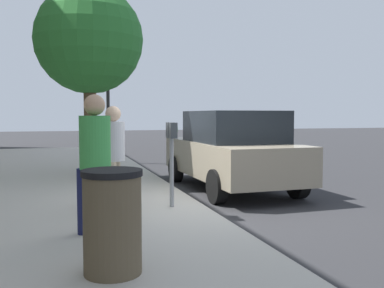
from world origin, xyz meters
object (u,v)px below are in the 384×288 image
Objects in this scene: parking_meter at (172,146)px; pedestrian_bystander at (95,153)px; pedestrian_at_meter at (114,150)px; traffic_signal at (111,89)px; street_tree at (89,41)px; parked_sedan_near at (231,150)px; trash_bin at (112,221)px.

pedestrian_bystander is at bearing 136.04° from parking_meter.
pedestrian_at_meter is at bearing 86.67° from parking_meter.
traffic_signal is (9.84, -1.32, 1.37)m from pedestrian_bystander.
parking_meter is at bearing -167.22° from street_tree.
pedestrian_at_meter is 0.47× the size of traffic_signal.
pedestrian_at_meter is 8.56m from traffic_signal.
street_tree is at bearing 50.73° from parked_sedan_near.
parked_sedan_near reaches higher than trash_bin.
traffic_signal is 3.56× the size of trash_bin.
pedestrian_at_meter is at bearing 125.25° from parked_sedan_near.
pedestrian_bystander is at bearing 176.71° from street_tree.
street_tree is at bearing 166.16° from traffic_signal.
traffic_signal is at bearing -6.45° from trash_bin.
parking_meter is 0.95m from pedestrian_at_meter.
parked_sedan_near is 4.39× the size of trash_bin.
parked_sedan_near is at bearing -163.02° from traffic_signal.
street_tree is (2.39, 2.92, 2.67)m from parked_sedan_near.
pedestrian_at_meter is 0.35× the size of street_tree.
traffic_signal is (3.98, -0.98, -0.99)m from street_tree.
traffic_signal reaches higher than pedestrian_bystander.
street_tree is 1.34× the size of traffic_signal.
street_tree reaches higher than pedestrian_at_meter.
trash_bin is at bearing -139.90° from pedestrian_bystander.
street_tree is 7.82m from trash_bin.
parking_meter is 1.94m from pedestrian_bystander.
pedestrian_bystander reaches higher than trash_bin.
street_tree is at bearing 108.14° from pedestrian_at_meter.
trash_bin is at bearing 154.94° from parking_meter.
parking_meter is 2.83m from parked_sedan_near.
traffic_signal is at bearing 30.52° from pedestrian_bystander.
parked_sedan_near is at bearing -5.03° from pedestrian_bystander.
parking_meter is 1.40× the size of trash_bin.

